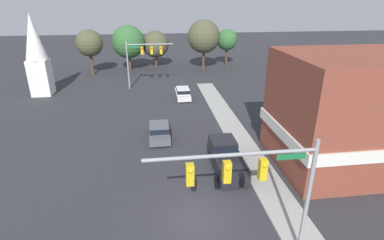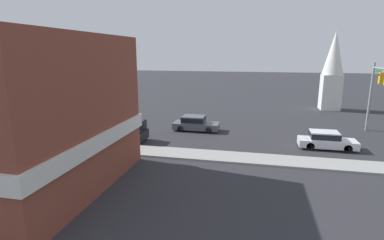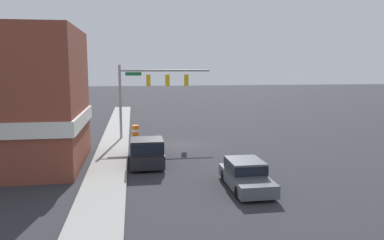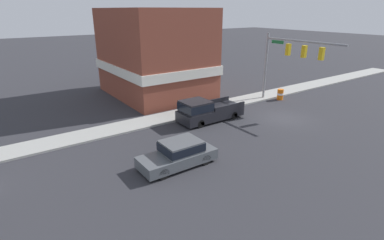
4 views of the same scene
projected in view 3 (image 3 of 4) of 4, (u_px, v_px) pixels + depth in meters
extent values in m
plane|color=#2D2D33|center=(183.00, 145.00, 31.24)|extent=(200.00, 200.00, 0.00)
cube|color=#9E9E99|center=(114.00, 146.00, 30.35)|extent=(2.40, 60.00, 0.14)
cylinder|color=gray|center=(120.00, 103.00, 33.09)|extent=(0.22, 0.22, 6.64)
cylinder|color=gray|center=(165.00, 70.00, 33.31)|extent=(8.01, 0.18, 0.18)
cube|color=gold|center=(148.00, 80.00, 33.20)|extent=(0.36, 0.36, 1.05)
sphere|color=yellow|center=(148.00, 77.00, 33.36)|extent=(0.22, 0.22, 0.22)
cube|color=gold|center=(167.00, 80.00, 33.47)|extent=(0.36, 0.36, 1.05)
sphere|color=yellow|center=(167.00, 77.00, 33.62)|extent=(0.22, 0.22, 0.22)
cube|color=gold|center=(186.00, 80.00, 33.73)|extent=(0.36, 0.36, 1.05)
sphere|color=yellow|center=(186.00, 77.00, 33.88)|extent=(0.22, 0.22, 0.22)
cube|color=#196B38|center=(133.00, 74.00, 32.92)|extent=(1.40, 0.04, 0.30)
cylinder|color=black|center=(271.00, 191.00, 18.65)|extent=(0.22, 0.66, 0.66)
cylinder|color=black|center=(238.00, 193.00, 18.38)|extent=(0.22, 0.66, 0.66)
cylinder|color=black|center=(253.00, 174.00, 21.47)|extent=(0.22, 0.66, 0.66)
cylinder|color=black|center=(224.00, 176.00, 21.21)|extent=(0.22, 0.66, 0.66)
cube|color=#51565B|center=(246.00, 180.00, 19.90)|extent=(1.93, 4.66, 0.65)
cube|color=#51565B|center=(245.00, 166.00, 20.08)|extent=(1.78, 2.23, 0.69)
cube|color=black|center=(245.00, 166.00, 20.08)|extent=(1.80, 2.32, 0.48)
cylinder|color=black|center=(162.00, 163.00, 23.92)|extent=(0.22, 0.66, 0.66)
cylinder|color=black|center=(132.00, 165.00, 23.63)|extent=(0.22, 0.66, 0.66)
cylinder|color=black|center=(159.00, 151.00, 27.36)|extent=(0.22, 0.66, 0.66)
cylinder|color=black|center=(132.00, 152.00, 27.06)|extent=(0.22, 0.66, 0.66)
cube|color=black|center=(146.00, 154.00, 25.45)|extent=(2.13, 5.67, 0.85)
cube|color=black|center=(147.00, 146.00, 23.81)|extent=(2.02, 2.15, 0.88)
cube|color=black|center=(147.00, 146.00, 23.81)|extent=(2.04, 2.24, 0.62)
cube|color=black|center=(160.00, 141.00, 26.72)|extent=(0.12, 3.21, 0.35)
cube|color=black|center=(131.00, 142.00, 26.41)|extent=(0.12, 3.21, 0.35)
cylinder|color=orange|center=(135.00, 131.00, 34.77)|extent=(0.62, 0.62, 1.09)
cylinder|color=white|center=(135.00, 130.00, 34.76)|extent=(0.64, 0.64, 0.20)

